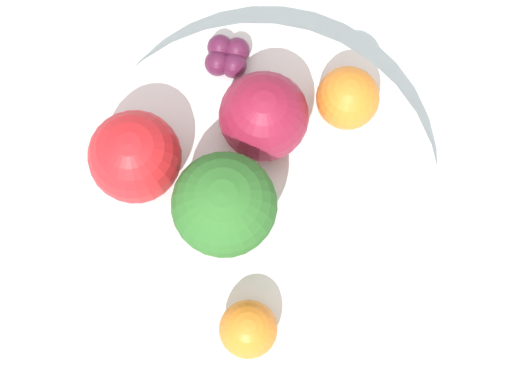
% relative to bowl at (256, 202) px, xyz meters
% --- Properties ---
extents(ground_plane, '(6.00, 6.00, 0.00)m').
position_rel_bowl_xyz_m(ground_plane, '(0.00, 0.00, -0.04)').
color(ground_plane, gray).
extents(table_surface, '(1.20, 1.20, 0.02)m').
position_rel_bowl_xyz_m(table_surface, '(0.00, 0.00, -0.03)').
color(table_surface, silver).
rests_on(table_surface, ground_plane).
extents(bowl, '(0.23, 0.23, 0.04)m').
position_rel_bowl_xyz_m(bowl, '(0.00, 0.00, 0.00)').
color(bowl, white).
rests_on(bowl, table_surface).
extents(broccoli, '(0.06, 0.06, 0.07)m').
position_rel_bowl_xyz_m(broccoli, '(-0.00, 0.02, 0.06)').
color(broccoli, '#99C17A').
rests_on(broccoli, bowl).
extents(apple_red, '(0.06, 0.06, 0.06)m').
position_rel_bowl_xyz_m(apple_red, '(0.03, -0.03, 0.05)').
color(apple_red, maroon).
rests_on(apple_red, bowl).
extents(apple_green, '(0.06, 0.06, 0.06)m').
position_rel_bowl_xyz_m(apple_green, '(0.06, 0.05, 0.05)').
color(apple_green, red).
rests_on(apple_green, bowl).
extents(orange_front, '(0.04, 0.04, 0.04)m').
position_rel_bowl_xyz_m(orange_front, '(0.01, -0.08, 0.04)').
color(orange_front, orange).
rests_on(orange_front, bowl).
extents(orange_back, '(0.03, 0.03, 0.03)m').
position_rel_bowl_xyz_m(orange_back, '(-0.06, 0.06, 0.04)').
color(orange_back, orange).
rests_on(orange_back, bowl).
extents(grape_cluster, '(0.03, 0.03, 0.02)m').
position_rel_bowl_xyz_m(grape_cluster, '(0.08, -0.04, 0.03)').
color(grape_cluster, '#511938').
rests_on(grape_cluster, bowl).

